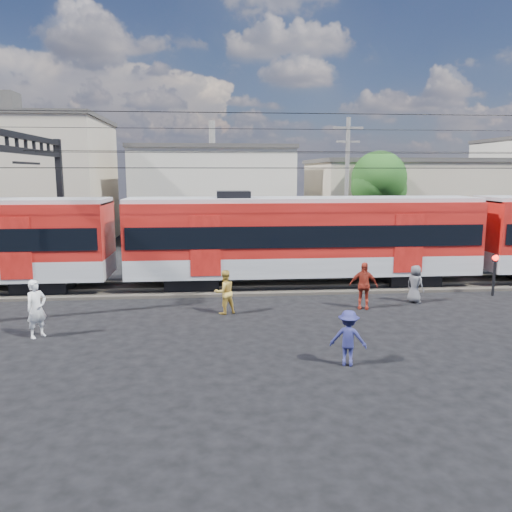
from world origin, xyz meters
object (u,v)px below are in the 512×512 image
object	(u,v)px
pedestrian_a	(37,309)
crossing_signal	(495,267)
commuter_train	(307,236)
pedestrian_c	(348,338)

from	to	relation	value
pedestrian_a	crossing_signal	size ratio (longest dim) A/B	1.03
commuter_train	pedestrian_c	bearing A→B (deg)	-93.98
pedestrian_a	crossing_signal	distance (m)	18.27
pedestrian_a	pedestrian_c	size ratio (longest dim) A/B	1.21
pedestrian_c	crossing_signal	xyz separation A→B (m)	(8.42, 7.19, 0.50)
pedestrian_a	pedestrian_c	bearing A→B (deg)	-69.70
crossing_signal	commuter_train	bearing A→B (deg)	162.14
pedestrian_a	pedestrian_c	world-z (taller)	pedestrian_a
pedestrian_c	crossing_signal	world-z (taller)	crossing_signal
pedestrian_a	crossing_signal	xyz separation A→B (m)	(17.84, 3.95, 0.33)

